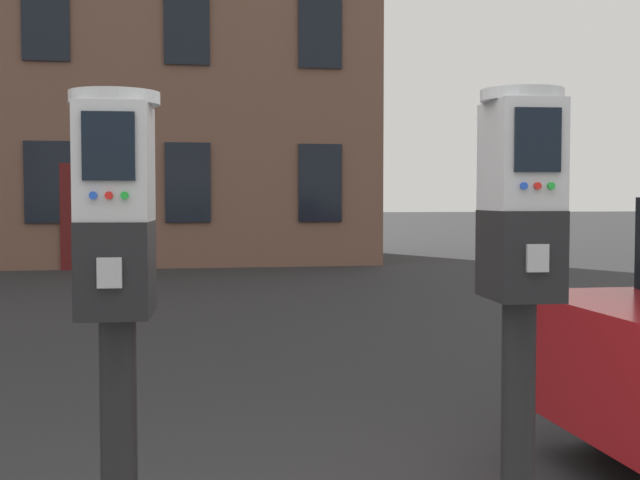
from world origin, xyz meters
The scene contains 2 objects.
parking_meter_near_kerb centered at (-0.36, -0.25, 1.19)m, with size 0.23×0.26×1.53m.
parking_meter_twin_adjacent centered at (0.68, -0.25, 1.21)m, with size 0.23×0.26×1.56m.
Camera 1 is at (-0.22, -2.33, 1.42)m, focal length 47.00 mm.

